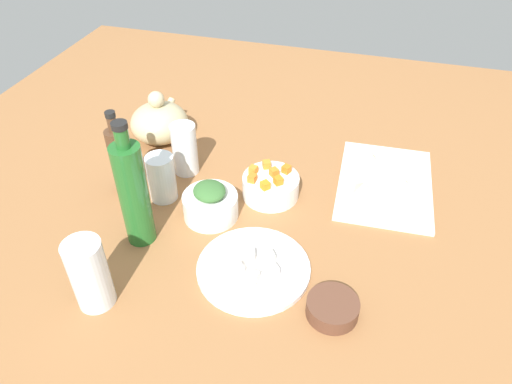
{
  "coord_description": "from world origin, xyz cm",
  "views": [
    {
      "loc": [
        -81.23,
        -23.15,
        77.24
      ],
      "look_at": [
        0.0,
        0.0,
        8.0
      ],
      "focal_mm": 33.76,
      "sensor_mm": 36.0,
      "label": 1
    }
  ],
  "objects_px": {
    "bowl_carrots": "(271,186)",
    "drinking_glass_2": "(162,178)",
    "bottle_0": "(133,193)",
    "cutting_board": "(385,184)",
    "bottle_1": "(120,160)",
    "bowl_greens": "(211,206)",
    "bowl_small_side": "(332,308)",
    "drinking_glass_0": "(185,149)",
    "teapot": "(159,122)",
    "plate_tofu": "(254,269)",
    "drinking_glass_1": "(90,274)"
  },
  "relations": [
    {
      "from": "bottle_0",
      "to": "plate_tofu",
      "type": "bearing_deg",
      "value": -95.63
    },
    {
      "from": "bowl_small_side",
      "to": "bottle_1",
      "type": "relative_size",
      "value": 0.45
    },
    {
      "from": "bowl_small_side",
      "to": "teapot",
      "type": "relative_size",
      "value": 0.56
    },
    {
      "from": "cutting_board",
      "to": "drinking_glass_2",
      "type": "distance_m",
      "value": 0.54
    },
    {
      "from": "plate_tofu",
      "to": "drinking_glass_0",
      "type": "distance_m",
      "value": 0.39
    },
    {
      "from": "drinking_glass_1",
      "to": "drinking_glass_2",
      "type": "xyz_separation_m",
      "value": [
        0.32,
        0.01,
        -0.02
      ]
    },
    {
      "from": "bowl_greens",
      "to": "drinking_glass_1",
      "type": "xyz_separation_m",
      "value": [
        -0.29,
        0.13,
        0.05
      ]
    },
    {
      "from": "drinking_glass_1",
      "to": "drinking_glass_2",
      "type": "distance_m",
      "value": 0.32
    },
    {
      "from": "bowl_greens",
      "to": "bowl_small_side",
      "type": "height_order",
      "value": "bowl_greens"
    },
    {
      "from": "bowl_small_side",
      "to": "bottle_0",
      "type": "distance_m",
      "value": 0.45
    },
    {
      "from": "plate_tofu",
      "to": "drinking_glass_2",
      "type": "distance_m",
      "value": 0.32
    },
    {
      "from": "bottle_1",
      "to": "drinking_glass_0",
      "type": "distance_m",
      "value": 0.16
    },
    {
      "from": "bottle_0",
      "to": "drinking_glass_1",
      "type": "height_order",
      "value": "bottle_0"
    },
    {
      "from": "cutting_board",
      "to": "teapot",
      "type": "distance_m",
      "value": 0.62
    },
    {
      "from": "teapot",
      "to": "drinking_glass_0",
      "type": "bearing_deg",
      "value": -133.61
    },
    {
      "from": "bottle_0",
      "to": "drinking_glass_1",
      "type": "distance_m",
      "value": 0.19
    },
    {
      "from": "teapot",
      "to": "bottle_0",
      "type": "bearing_deg",
      "value": -161.62
    },
    {
      "from": "plate_tofu",
      "to": "bowl_greens",
      "type": "bearing_deg",
      "value": 46.25
    },
    {
      "from": "drinking_glass_2",
      "to": "drinking_glass_1",
      "type": "bearing_deg",
      "value": -179.01
    },
    {
      "from": "plate_tofu",
      "to": "bowl_small_side",
      "type": "height_order",
      "value": "bowl_small_side"
    },
    {
      "from": "bowl_small_side",
      "to": "bowl_carrots",
      "type": "bearing_deg",
      "value": 32.92
    },
    {
      "from": "plate_tofu",
      "to": "bottle_1",
      "type": "relative_size",
      "value": 1.06
    },
    {
      "from": "plate_tofu",
      "to": "bottle_0",
      "type": "xyz_separation_m",
      "value": [
        0.03,
        0.26,
        0.12
      ]
    },
    {
      "from": "plate_tofu",
      "to": "teapot",
      "type": "height_order",
      "value": "teapot"
    },
    {
      "from": "teapot",
      "to": "bottle_0",
      "type": "height_order",
      "value": "bottle_0"
    },
    {
      "from": "plate_tofu",
      "to": "bowl_carrots",
      "type": "height_order",
      "value": "bowl_carrots"
    },
    {
      "from": "plate_tofu",
      "to": "drinking_glass_0",
      "type": "relative_size",
      "value": 1.72
    },
    {
      "from": "cutting_board",
      "to": "bowl_small_side",
      "type": "xyz_separation_m",
      "value": [
        -0.42,
        0.07,
        0.01
      ]
    },
    {
      "from": "plate_tofu",
      "to": "cutting_board",
      "type": "bearing_deg",
      "value": -33.46
    },
    {
      "from": "teapot",
      "to": "bottle_1",
      "type": "bearing_deg",
      "value": -176.94
    },
    {
      "from": "plate_tofu",
      "to": "bottle_0",
      "type": "bearing_deg",
      "value": 84.37
    },
    {
      "from": "plate_tofu",
      "to": "drinking_glass_1",
      "type": "height_order",
      "value": "drinking_glass_1"
    },
    {
      "from": "drinking_glass_1",
      "to": "bowl_greens",
      "type": "bearing_deg",
      "value": -23.61
    },
    {
      "from": "bowl_small_side",
      "to": "drinking_glass_0",
      "type": "distance_m",
      "value": 0.55
    },
    {
      "from": "bottle_1",
      "to": "bottle_0",
      "type": "bearing_deg",
      "value": -141.2
    },
    {
      "from": "plate_tofu",
      "to": "bowl_carrots",
      "type": "distance_m",
      "value": 0.24
    },
    {
      "from": "bowl_carrots",
      "to": "drinking_glass_2",
      "type": "bearing_deg",
      "value": 107.44
    },
    {
      "from": "bowl_carrots",
      "to": "bottle_0",
      "type": "relative_size",
      "value": 0.46
    },
    {
      "from": "cutting_board",
      "to": "bottle_1",
      "type": "distance_m",
      "value": 0.64
    },
    {
      "from": "cutting_board",
      "to": "teapot",
      "type": "relative_size",
      "value": 1.84
    },
    {
      "from": "teapot",
      "to": "bottle_1",
      "type": "height_order",
      "value": "bottle_1"
    },
    {
      "from": "drinking_glass_1",
      "to": "teapot",
      "type": "bearing_deg",
      "value": 12.11
    },
    {
      "from": "bowl_small_side",
      "to": "teapot",
      "type": "height_order",
      "value": "teapot"
    },
    {
      "from": "drinking_glass_0",
      "to": "drinking_glass_1",
      "type": "bearing_deg",
      "value": 179.15
    },
    {
      "from": "bowl_carrots",
      "to": "drinking_glass_0",
      "type": "distance_m",
      "value": 0.24
    },
    {
      "from": "drinking_glass_2",
      "to": "bowl_carrots",
      "type": "bearing_deg",
      "value": -72.56
    },
    {
      "from": "bowl_greens",
      "to": "drinking_glass_0",
      "type": "distance_m",
      "value": 0.19
    },
    {
      "from": "bowl_small_side",
      "to": "drinking_glass_1",
      "type": "bearing_deg",
      "value": 101.93
    },
    {
      "from": "drinking_glass_1",
      "to": "plate_tofu",
      "type": "bearing_deg",
      "value": -60.02
    },
    {
      "from": "bowl_greens",
      "to": "bowl_small_side",
      "type": "bearing_deg",
      "value": -122.28
    }
  ]
}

